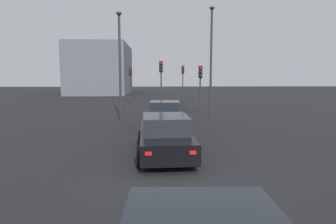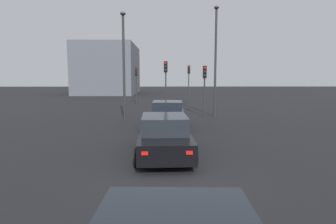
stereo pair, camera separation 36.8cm
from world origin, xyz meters
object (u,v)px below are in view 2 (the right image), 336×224
object	(u,v)px
traffic_light_near_left	(136,78)
street_lamp_kerbside	(124,57)
car_black_second	(164,136)
car_navy_lead	(167,115)
traffic_light_near_right	(166,76)
traffic_light_far_left	(189,76)
street_lamp_far	(216,53)
traffic_light_far_right	(205,80)

from	to	relation	value
traffic_light_near_left	street_lamp_kerbside	bearing A→B (deg)	-5.64
car_black_second	traffic_light_near_left	size ratio (longest dim) A/B	1.23
car_navy_lead	street_lamp_kerbside	world-z (taller)	street_lamp_kerbside
traffic_light_near_right	street_lamp_kerbside	size ratio (longest dim) A/B	0.59
traffic_light_near_right	traffic_light_far_left	distance (m)	9.46
street_lamp_far	traffic_light_near_right	bearing A→B (deg)	57.89
traffic_light_far_right	street_lamp_kerbside	distance (m)	6.12
street_lamp_far	car_black_second	bearing A→B (deg)	160.56
traffic_light_far_right	street_lamp_far	world-z (taller)	street_lamp_far
car_black_second	traffic_light_near_left	world-z (taller)	traffic_light_near_left
traffic_light_near_right	street_lamp_kerbside	world-z (taller)	street_lamp_kerbside
car_black_second	car_navy_lead	bearing A→B (deg)	-3.97
traffic_light_near_right	street_lamp_kerbside	xyz separation A→B (m)	(-4.32, 2.78, 1.19)
traffic_light_near_left	car_navy_lead	bearing A→B (deg)	5.31
traffic_light_far_right	car_black_second	bearing A→B (deg)	-10.64
traffic_light_far_left	traffic_light_far_right	xyz separation A→B (m)	(-11.48, -0.18, -0.32)
car_navy_lead	traffic_light_near_right	distance (m)	7.37
traffic_light_far_right	street_lamp_far	distance (m)	2.11
car_black_second	street_lamp_far	world-z (taller)	street_lamp_far
car_black_second	street_lamp_far	distance (m)	11.95
traffic_light_near_left	street_lamp_far	bearing A→B (deg)	28.06
traffic_light_far_left	street_lamp_kerbside	xyz separation A→B (m)	(-13.39, 5.44, 1.19)
car_black_second	traffic_light_far_right	size ratio (longest dim) A/B	1.30
traffic_light_far_right	traffic_light_near_left	bearing A→B (deg)	-143.33
car_navy_lead	traffic_light_far_left	world-z (taller)	traffic_light_far_left
car_navy_lead	car_black_second	size ratio (longest dim) A/B	0.85
car_black_second	street_lamp_kerbside	xyz separation A→B (m)	(8.61, 2.65, 3.46)
traffic_light_near_left	traffic_light_far_right	xyz separation A→B (m)	(-9.64, -5.92, -0.16)
traffic_light_far_left	street_lamp_kerbside	world-z (taller)	street_lamp_kerbside
car_navy_lead	traffic_light_far_right	xyz separation A→B (m)	(4.61, -2.78, 1.95)
street_lamp_far	traffic_light_near_left	bearing A→B (deg)	35.20
car_black_second	traffic_light_near_right	bearing A→B (deg)	-2.68
car_navy_lead	street_lamp_far	bearing A→B (deg)	-34.81
car_navy_lead	street_lamp_kerbside	distance (m)	5.22
traffic_light_far_left	street_lamp_far	size ratio (longest dim) A/B	0.53
car_navy_lead	street_lamp_kerbside	xyz separation A→B (m)	(2.70, 2.84, 3.45)
car_navy_lead	traffic_light_far_left	size ratio (longest dim) A/B	0.98
car_navy_lead	street_lamp_kerbside	bearing A→B (deg)	48.69
traffic_light_far_left	street_lamp_far	bearing A→B (deg)	0.15
traffic_light_near_left	street_lamp_far	world-z (taller)	street_lamp_far
car_navy_lead	street_lamp_far	world-z (taller)	street_lamp_far
traffic_light_far_left	traffic_light_near_right	bearing A→B (deg)	-21.06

